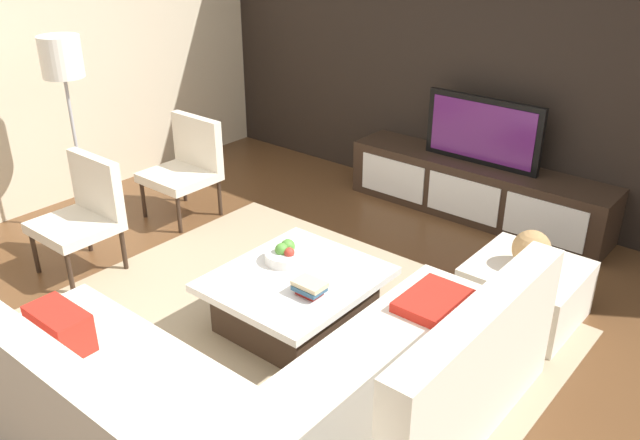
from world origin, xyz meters
TOP-DOWN VIEW (x-y plane):
  - ground_plane at (0.00, 0.00)m, footprint 14.00×14.00m
  - feature_wall_back at (0.00, 2.70)m, footprint 6.40×0.12m
  - side_wall_left at (-3.20, 0.20)m, footprint 0.12×5.20m
  - area_rug at (-0.10, 0.00)m, footprint 3.23×2.64m
  - media_console at (0.00, 2.40)m, footprint 2.37×0.50m
  - television at (0.00, 2.40)m, footprint 1.05×0.06m
  - sectional_couch at (0.51, -0.85)m, footprint 2.34×2.39m
  - coffee_table at (-0.10, 0.10)m, footprint 0.93×1.05m
  - accent_chair_near at (-1.84, -0.31)m, footprint 0.56×0.53m
  - floor_lamp at (-2.47, 0.06)m, footprint 0.32×0.32m
  - ottoman at (1.02, 1.15)m, footprint 0.70×0.70m
  - fruit_bowl at (-0.28, 0.20)m, footprint 0.28×0.28m
  - accent_chair_far at (-2.01, 0.82)m, footprint 0.57×0.54m
  - decorative_ball at (1.02, 1.15)m, footprint 0.25×0.25m
  - book_stack at (0.12, -0.02)m, footprint 0.20×0.14m

SIDE VIEW (x-z plane):
  - ground_plane at x=0.00m, z-range 0.00..0.00m
  - area_rug at x=-0.10m, z-range 0.00..0.01m
  - ottoman at x=1.02m, z-range 0.00..0.40m
  - coffee_table at x=-0.10m, z-range 0.01..0.39m
  - media_console at x=0.00m, z-range 0.00..0.50m
  - sectional_couch at x=0.51m, z-range -0.13..0.71m
  - fruit_bowl at x=-0.28m, z-range 0.36..0.50m
  - book_stack at x=0.12m, z-range 0.39..0.48m
  - accent_chair_far at x=-2.01m, z-range 0.05..0.92m
  - accent_chair_near at x=-1.84m, z-range 0.05..0.92m
  - decorative_ball at x=1.02m, z-range 0.40..0.65m
  - television at x=0.00m, z-range 0.50..1.08m
  - floor_lamp at x=-2.47m, z-range 0.56..2.19m
  - feature_wall_back at x=0.00m, z-range 0.00..2.80m
  - side_wall_left at x=-3.20m, z-range 0.00..2.80m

